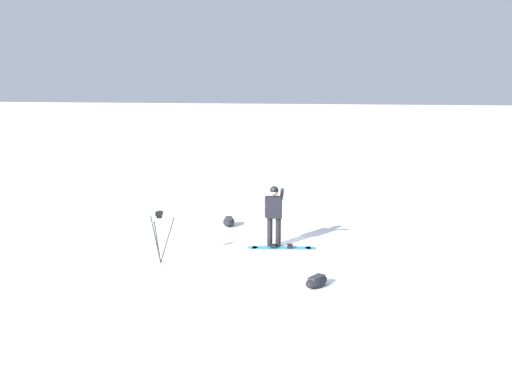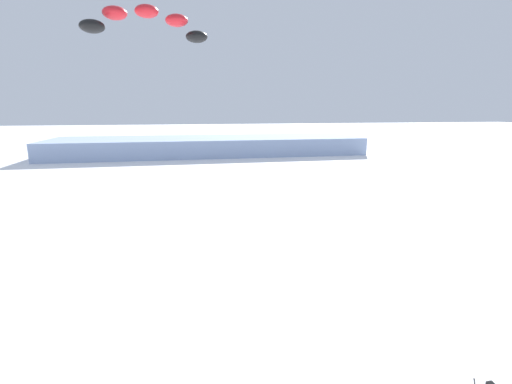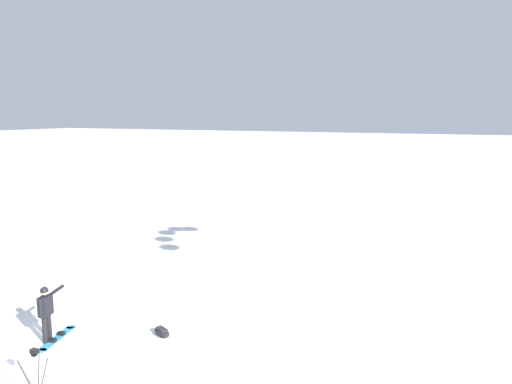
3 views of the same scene
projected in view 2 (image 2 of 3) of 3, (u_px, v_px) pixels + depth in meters
name	position (u px, v px, depth m)	size (l,w,h in m)	color
traction_kite	(147.00, 22.00, 13.19)	(4.69, 2.25, 1.14)	black
distant_ridge	(209.00, 146.00, 49.82)	(41.43, 11.59, 2.27)	#99ADD0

